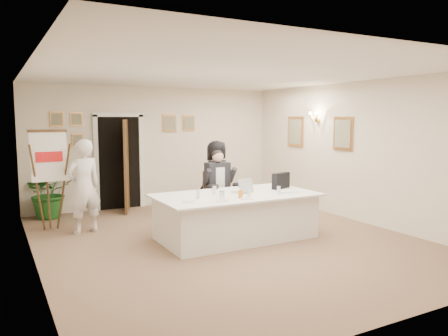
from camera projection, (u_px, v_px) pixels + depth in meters
name	position (u px, v px, depth m)	size (l,w,h in m)	color
floor	(226.00, 240.00, 7.48)	(7.00, 7.00, 0.00)	brown
ceiling	(226.00, 73.00, 7.16)	(6.00, 7.00, 0.02)	white
wall_back	(156.00, 146.00, 10.38)	(6.00, 0.10, 2.80)	beige
wall_front	(397.00, 187.00, 4.26)	(6.00, 0.10, 2.80)	beige
wall_left	(32.00, 168.00, 5.91)	(0.10, 7.00, 2.80)	beige
wall_right	(358.00, 152.00, 8.73)	(0.10, 7.00, 2.80)	beige
doorway	(122.00, 164.00, 9.85)	(1.14, 0.86, 2.20)	black
pictures_back_wall	(123.00, 128.00, 9.93)	(3.40, 0.06, 0.80)	#C07F41
pictures_right_wall	(317.00, 133.00, 9.73)	(0.06, 2.20, 0.80)	#C07F41
wall_sconce	(315.00, 117.00, 9.65)	(0.20, 0.30, 0.24)	#BC923C
conference_table	(236.00, 216.00, 7.53)	(2.76, 1.47, 0.78)	white
seated_man	(219.00, 187.00, 8.52)	(0.63, 0.67, 1.47)	black
flip_chart	(49.00, 185.00, 8.00)	(0.64, 0.41, 1.83)	#3E2413
standing_man	(84.00, 186.00, 7.82)	(0.62, 0.41, 1.70)	silver
standing_woman	(217.00, 177.00, 9.54)	(0.77, 0.50, 1.59)	black
potted_palm	(49.00, 192.00, 9.07)	(0.99, 0.86, 1.11)	#1B521B
laptop	(242.00, 184.00, 7.65)	(0.33, 0.35, 0.28)	#B7BABC
laptop_bag	(281.00, 181.00, 8.06)	(0.42, 0.12, 0.29)	black
paper_stack	(287.00, 191.00, 7.66)	(0.31, 0.22, 0.03)	white
plate_left	(189.00, 202.00, 6.77)	(0.22, 0.22, 0.01)	white
plate_mid	(222.00, 201.00, 6.84)	(0.22, 0.22, 0.01)	white
plate_near	(247.00, 198.00, 7.03)	(0.21, 0.21, 0.01)	white
glass_a	(198.00, 194.00, 7.05)	(0.06, 0.06, 0.14)	silver
glass_b	(249.00, 193.00, 7.19)	(0.06, 0.06, 0.14)	silver
glass_c	(279.00, 190.00, 7.46)	(0.06, 0.06, 0.14)	silver
glass_d	(214.00, 190.00, 7.45)	(0.07, 0.07, 0.14)	silver
oj_glass	(240.00, 194.00, 7.09)	(0.07, 0.07, 0.13)	orange
steel_jug	(222.00, 194.00, 7.14)	(0.09, 0.09, 0.11)	silver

